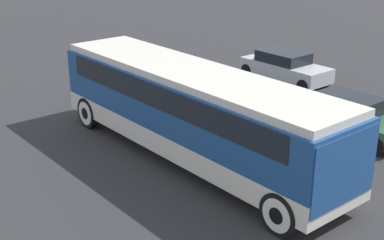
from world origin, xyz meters
TOP-DOWN VIEW (x-y plane):
  - ground_plane at (0.00, 0.00)m, footprint 120.00×120.00m
  - tour_bus at (0.10, 0.00)m, footprint 11.26×2.63m
  - parked_car_near at (-3.91, 8.88)m, footprint 4.34×1.79m
  - parked_car_mid at (1.89, 5.61)m, footprint 4.20×1.91m

SIDE VIEW (x-z plane):
  - ground_plane at x=0.00m, z-range 0.00..0.00m
  - parked_car_mid at x=1.89m, z-range 0.00..1.37m
  - parked_car_near at x=-3.91m, z-range 0.00..1.40m
  - tour_bus at x=0.10m, z-range 0.32..3.26m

